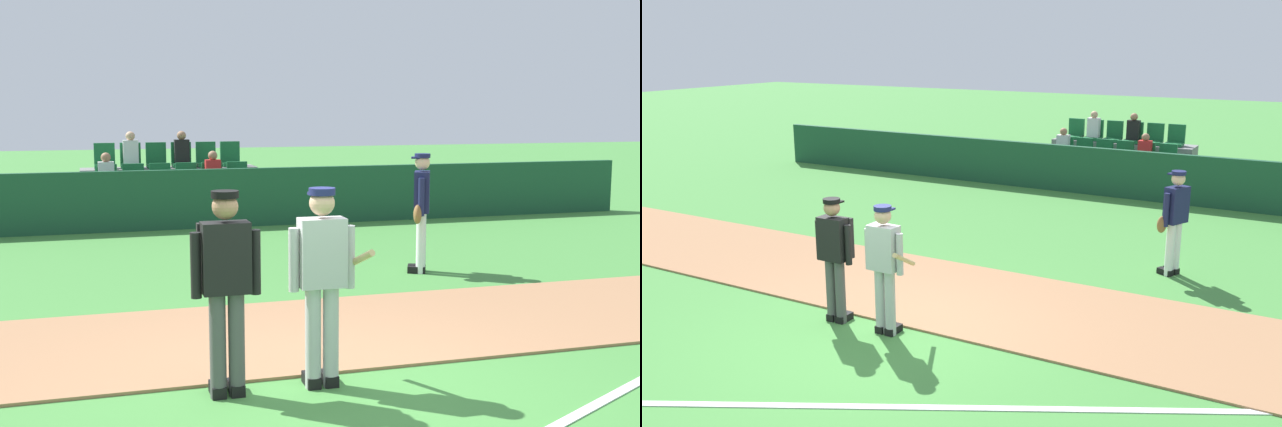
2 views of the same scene
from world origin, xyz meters
The scene contains 8 objects.
ground_plane centered at (0.00, 0.00, 0.00)m, with size 80.00×80.00×0.00m, color #42843A.
infield_dirt_path centered at (0.00, 1.77, 0.01)m, with size 28.00×2.72×0.03m, color #9E704C.
foul_line_chalk centered at (3.00, -0.50, 0.01)m, with size 12.00×0.10×0.01m, color white.
dugout_fence centered at (0.00, 9.59, 0.60)m, with size 20.00×0.16×1.19m, color #19472D.
stadium_bleachers centered at (-0.01, 11.04, 0.50)m, with size 3.90×2.10×1.90m.
batter_grey_jersey centered at (0.14, 0.14, 0.97)m, with size 0.69×0.78×1.76m.
umpire_home_plate centered at (-0.70, 0.16, 1.00)m, with size 0.59×0.31×1.76m.
runner_navy_jersey centered at (2.92, 4.37, 0.96)m, with size 0.44×0.61×1.76m.
Camera 2 is at (5.13, -6.78, 3.83)m, focal length 38.48 mm.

